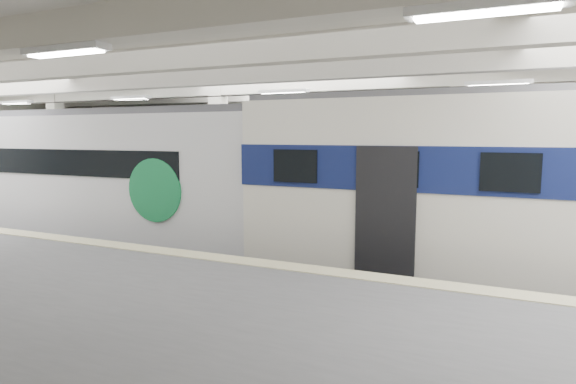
% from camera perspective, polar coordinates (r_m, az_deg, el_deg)
% --- Properties ---
extents(station_hall, '(36.00, 24.00, 5.75)m').
position_cam_1_polar(station_hall, '(11.62, -8.31, 4.78)').
color(station_hall, black).
rests_on(station_hall, ground).
extents(modern_emu, '(13.63, 2.81, 4.40)m').
position_cam_1_polar(modern_emu, '(15.82, -18.53, 1.11)').
color(modern_emu, white).
rests_on(modern_emu, ground).
extents(older_rer, '(14.00, 3.09, 4.59)m').
position_cam_1_polar(older_rer, '(11.64, 29.99, -0.20)').
color(older_rer, white).
rests_on(older_rer, ground).
extents(far_train, '(14.70, 3.60, 4.63)m').
position_cam_1_polar(far_train, '(21.41, -12.83, 3.31)').
color(far_train, white).
rests_on(far_train, ground).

